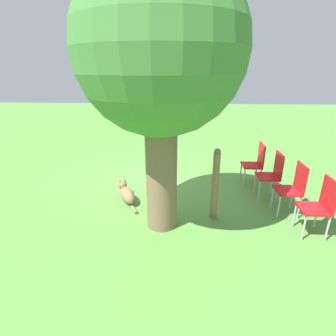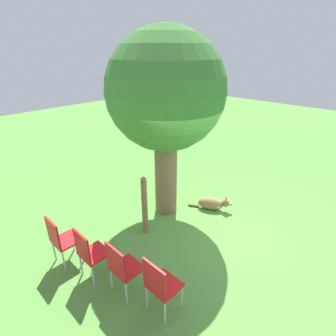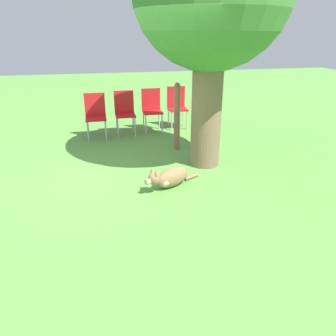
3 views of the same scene
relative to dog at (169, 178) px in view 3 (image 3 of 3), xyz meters
name	(u,v)px [view 3 (image 3 of 3)]	position (x,y,z in m)	size (l,w,h in m)	color
ground_plane	(120,175)	(-0.61, -0.70, -0.15)	(30.00, 30.00, 0.00)	#56933D
dog	(169,178)	(0.00, 0.00, 0.00)	(0.58, 0.96, 0.38)	olive
fence_post	(177,117)	(-1.70, 0.56, 0.51)	(0.12, 0.12, 1.32)	#846647
red_chair_0	(96,113)	(-2.81, -0.97, 0.41)	(0.43, 0.45, 0.98)	red
red_chair_1	(125,110)	(-2.98, -0.32, 0.41)	(0.43, 0.45, 0.98)	red
red_chair_2	(152,107)	(-3.14, 0.33, 0.41)	(0.43, 0.45, 0.98)	red
red_chair_3	(177,104)	(-3.31, 0.99, 0.41)	(0.43, 0.45, 0.98)	red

